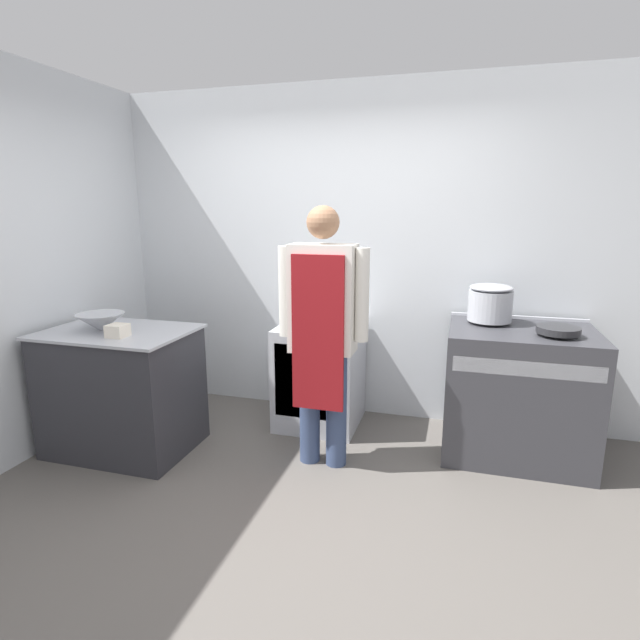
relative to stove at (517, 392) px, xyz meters
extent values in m
plane|color=#5B5651|center=(-1.38, -1.19, -0.46)|extent=(14.00, 14.00, 0.00)
cube|color=silver|center=(-1.38, 0.46, 0.89)|extent=(8.00, 0.05, 2.70)
cube|color=silver|center=(-3.32, -0.19, 0.89)|extent=(0.05, 8.00, 2.70)
cube|color=#2D2D33|center=(-2.74, -0.71, -0.02)|extent=(0.98, 0.70, 0.87)
cube|color=#B2B5BC|center=(-2.74, -0.71, 0.42)|extent=(1.02, 0.73, 0.02)
cube|color=#38383D|center=(0.00, 0.00, 0.00)|extent=(0.98, 0.76, 0.92)
cube|color=#B2B5BC|center=(0.00, -0.37, 0.29)|extent=(0.90, 0.03, 0.10)
cube|color=#B2B5BC|center=(0.00, 0.37, 0.47)|extent=(0.98, 0.03, 0.02)
cube|color=silver|center=(-1.48, 0.10, -0.05)|extent=(0.63, 0.62, 0.82)
cube|color=silver|center=(-1.48, -0.20, -0.01)|extent=(0.54, 0.02, 0.58)
cylinder|color=#38476B|center=(-1.38, -0.52, -0.06)|extent=(0.14, 0.14, 0.80)
cylinder|color=#38476B|center=(-1.19, -0.52, -0.06)|extent=(0.14, 0.14, 0.80)
cube|color=silver|center=(-1.29, -0.52, 0.70)|extent=(0.42, 0.22, 0.70)
cube|color=maroon|center=(-1.29, -0.64, 0.49)|extent=(0.34, 0.02, 1.01)
cylinder|color=silver|center=(-1.54, -0.52, 0.73)|extent=(0.09, 0.09, 0.60)
cylinder|color=silver|center=(-1.03, -0.52, 0.73)|extent=(0.09, 0.09, 0.60)
sphere|color=#9E7051|center=(-1.29, -0.52, 1.18)|extent=(0.21, 0.21, 0.21)
cone|color=#B2B5BC|center=(-2.83, -0.76, 0.49)|extent=(0.32, 0.32, 0.13)
cone|color=#B2B5BC|center=(-2.94, -0.60, 0.48)|extent=(0.21, 0.21, 0.09)
cube|color=silver|center=(-2.61, -0.86, 0.47)|extent=(0.12, 0.12, 0.08)
cylinder|color=#B2B5BC|center=(-0.22, 0.13, 0.59)|extent=(0.31, 0.31, 0.22)
ellipsoid|color=#B2B5BC|center=(-0.22, 0.13, 0.72)|extent=(0.30, 0.30, 0.05)
cylinder|color=#262628|center=(0.20, -0.13, 0.50)|extent=(0.27, 0.27, 0.04)
camera|label=1|loc=(-0.43, -3.58, 1.27)|focal=28.00mm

